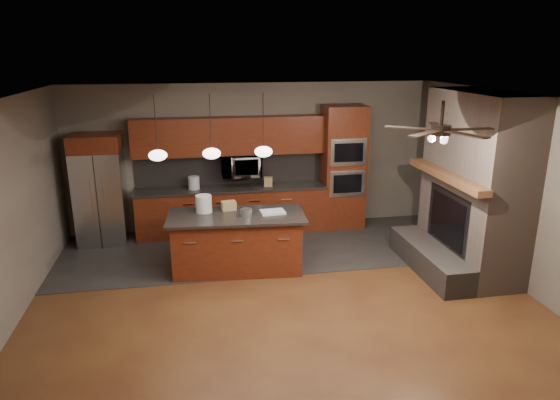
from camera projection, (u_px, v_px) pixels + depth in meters
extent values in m
plane|color=brown|center=(282.00, 295.00, 7.18)|extent=(7.00, 7.00, 0.00)
cube|color=white|center=(283.00, 97.00, 6.37)|extent=(7.00, 6.00, 0.02)
cube|color=#6F6859|center=(254.00, 157.00, 9.60)|extent=(7.00, 0.02, 2.80)
cube|color=#6F6859|center=(515.00, 189.00, 7.37)|extent=(0.02, 6.00, 2.80)
cube|color=#6F6859|center=(5.00, 216.00, 6.18)|extent=(0.02, 6.00, 2.80)
cube|color=#2C2928|center=(264.00, 248.00, 8.87)|extent=(7.00, 2.40, 0.01)
cube|color=#796356|center=(475.00, 184.00, 7.68)|extent=(0.80, 2.00, 2.80)
cube|color=#3D3632|center=(429.00, 259.00, 7.92)|extent=(0.50, 2.00, 0.40)
cube|color=#2D2D30|center=(449.00, 220.00, 7.78)|extent=(0.05, 1.20, 0.95)
cube|color=black|center=(447.00, 221.00, 7.78)|extent=(0.02, 1.00, 0.75)
cube|color=brown|center=(446.00, 176.00, 7.55)|extent=(0.22, 2.10, 0.10)
cube|color=maroon|center=(232.00, 211.00, 9.52)|extent=(3.55, 0.60, 0.86)
cube|color=black|center=(231.00, 188.00, 9.39)|extent=(3.59, 0.64, 0.04)
cube|color=black|center=(230.00, 168.00, 9.56)|extent=(3.55, 0.03, 0.60)
cube|color=maroon|center=(229.00, 136.00, 9.22)|extent=(3.55, 0.35, 0.70)
cube|color=maroon|center=(343.00, 168.00, 9.67)|extent=(0.80, 0.60, 2.38)
cube|color=silver|center=(347.00, 183.00, 9.45)|extent=(0.70, 0.03, 0.52)
cube|color=black|center=(348.00, 184.00, 9.43)|extent=(0.55, 0.02, 0.35)
cube|color=silver|center=(349.00, 152.00, 9.28)|extent=(0.70, 0.03, 0.52)
cube|color=black|center=(349.00, 153.00, 9.26)|extent=(0.55, 0.02, 0.35)
imported|color=silver|center=(241.00, 165.00, 9.35)|extent=(0.73, 0.41, 0.50)
cube|color=silver|center=(101.00, 198.00, 8.92)|extent=(0.84, 0.72, 1.68)
cube|color=#2D2D30|center=(97.00, 204.00, 8.58)|extent=(0.02, 0.02, 1.66)
cube|color=silver|center=(91.00, 201.00, 8.54)|extent=(0.03, 0.03, 0.84)
cube|color=silver|center=(103.00, 201.00, 8.57)|extent=(0.03, 0.03, 0.84)
cube|color=maroon|center=(95.00, 143.00, 8.63)|extent=(0.84, 0.72, 0.30)
cube|color=maroon|center=(237.00, 244.00, 7.89)|extent=(2.03, 0.96, 0.88)
cube|color=black|center=(236.00, 216.00, 7.76)|extent=(2.19, 1.12, 0.04)
cylinder|color=silver|center=(204.00, 204.00, 7.85)|extent=(0.34, 0.34, 0.27)
cylinder|color=silver|center=(246.00, 213.00, 7.67)|extent=(0.21, 0.21, 0.12)
cube|color=silver|center=(273.00, 212.00, 7.83)|extent=(0.39, 0.29, 0.04)
cube|color=#9F8752|center=(229.00, 206.00, 7.97)|extent=(0.24, 0.19, 0.14)
cylinder|color=silver|center=(194.00, 183.00, 9.23)|extent=(0.23, 0.23, 0.24)
cube|color=#A18353|center=(268.00, 182.00, 9.43)|extent=(0.18, 0.15, 0.18)
cylinder|color=black|center=(156.00, 123.00, 6.86)|extent=(0.01, 0.01, 0.78)
ellipsoid|color=white|center=(158.00, 155.00, 6.99)|extent=(0.26, 0.26, 0.16)
cylinder|color=black|center=(210.00, 122.00, 6.99)|extent=(0.01, 0.01, 0.78)
ellipsoid|color=white|center=(212.00, 153.00, 7.12)|extent=(0.26, 0.26, 0.16)
cylinder|color=black|center=(263.00, 121.00, 7.12)|extent=(0.01, 0.01, 0.78)
ellipsoid|color=white|center=(264.00, 152.00, 7.25)|extent=(0.26, 0.26, 0.16)
cylinder|color=black|center=(442.00, 113.00, 5.97)|extent=(0.04, 0.04, 0.30)
cylinder|color=black|center=(441.00, 130.00, 6.03)|extent=(0.24, 0.24, 0.12)
cube|color=black|center=(470.00, 129.00, 6.09)|extent=(0.60, 0.12, 0.01)
cube|color=black|center=(436.00, 125.00, 6.39)|extent=(0.30, 0.61, 0.01)
cube|color=black|center=(409.00, 128.00, 6.18)|extent=(0.56, 0.45, 0.01)
cube|color=black|center=(425.00, 134.00, 5.76)|extent=(0.56, 0.45, 0.01)
cube|color=black|center=(466.00, 134.00, 5.71)|extent=(0.30, 0.61, 0.01)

